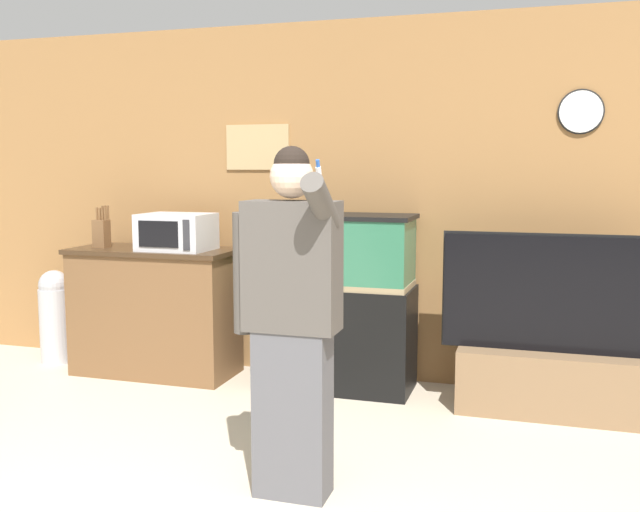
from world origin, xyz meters
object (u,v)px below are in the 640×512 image
(tv_on_stand, at_px, (553,362))
(counter_island, at_px, (155,311))
(microwave, at_px, (177,232))
(aquarium_on_stand, at_px, (338,302))
(knife_block, at_px, (102,232))
(trash_bin, at_px, (55,315))
(person_standing, at_px, (291,318))

(tv_on_stand, bearing_deg, counter_island, 178.42)
(microwave, distance_m, aquarium_on_stand, 1.29)
(knife_block, distance_m, trash_bin, 0.87)
(trash_bin, bearing_deg, tv_on_stand, -1.81)
(microwave, xyz_separation_m, trash_bin, (-1.14, 0.08, -0.70))
(counter_island, xyz_separation_m, microwave, (0.22, -0.04, 0.61))
(counter_island, xyz_separation_m, aquarium_on_stand, (1.41, 0.06, 0.14))
(microwave, xyz_separation_m, aquarium_on_stand, (1.19, 0.10, -0.47))
(counter_island, xyz_separation_m, tv_on_stand, (2.86, -0.08, -0.14))
(counter_island, height_order, aquarium_on_stand, aquarium_on_stand)
(microwave, bearing_deg, person_standing, -47.59)
(knife_block, xyz_separation_m, aquarium_on_stand, (1.82, 0.12, -0.45))
(microwave, distance_m, tv_on_stand, 2.75)
(counter_island, distance_m, trash_bin, 0.93)
(trash_bin, bearing_deg, knife_block, -10.28)
(knife_block, xyz_separation_m, trash_bin, (-0.52, 0.09, -0.69))
(microwave, height_order, tv_on_stand, microwave)
(aquarium_on_stand, xyz_separation_m, person_standing, (0.24, -1.68, 0.24))
(aquarium_on_stand, distance_m, trash_bin, 2.35)
(microwave, distance_m, knife_block, 0.62)
(counter_island, relative_size, knife_block, 3.95)
(counter_island, relative_size, person_standing, 0.75)
(counter_island, bearing_deg, tv_on_stand, -1.58)
(aquarium_on_stand, relative_size, trash_bin, 1.66)
(knife_block, bearing_deg, counter_island, 7.53)
(knife_block, distance_m, aquarium_on_stand, 1.88)
(aquarium_on_stand, height_order, tv_on_stand, aquarium_on_stand)
(aquarium_on_stand, bearing_deg, trash_bin, -179.42)
(knife_block, relative_size, tv_on_stand, 0.22)
(counter_island, xyz_separation_m, trash_bin, (-0.93, 0.04, -0.09))
(tv_on_stand, xyz_separation_m, trash_bin, (-3.78, 0.12, 0.05))
(microwave, relative_size, person_standing, 0.30)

